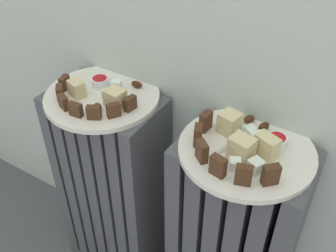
# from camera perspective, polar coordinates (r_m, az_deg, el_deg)

# --- Properties ---
(radiator_left) EXTENTS (0.29, 0.17, 0.62)m
(radiator_left) POSITION_cam_1_polar(r_m,az_deg,el_deg) (1.16, -7.85, -8.95)
(radiator_left) COLOR #47474C
(radiator_left) RESTS_ON ground_plane
(radiator_right) EXTENTS (0.29, 0.17, 0.62)m
(radiator_right) POSITION_cam_1_polar(r_m,az_deg,el_deg) (1.04, 9.03, -16.69)
(radiator_right) COLOR #47474C
(radiator_right) RESTS_ON ground_plane
(plate_left) EXTENTS (0.27, 0.27, 0.01)m
(plate_left) POSITION_cam_1_polar(r_m,az_deg,el_deg) (0.95, -9.48, 4.23)
(plate_left) COLOR silver
(plate_left) RESTS_ON radiator_left
(plate_right) EXTENTS (0.27, 0.27, 0.01)m
(plate_right) POSITION_cam_1_polar(r_m,az_deg,el_deg) (0.81, 11.24, -3.45)
(plate_right) COLOR silver
(plate_right) RESTS_ON radiator_right
(dark_cake_slice_left_0) EXTENTS (0.02, 0.03, 0.03)m
(dark_cake_slice_left_0) POSITION_cam_1_polar(r_m,az_deg,el_deg) (0.98, -14.70, 6.07)
(dark_cake_slice_left_0) COLOR #472B19
(dark_cake_slice_left_0) RESTS_ON plate_left
(dark_cake_slice_left_1) EXTENTS (0.03, 0.03, 0.03)m
(dark_cake_slice_left_1) POSITION_cam_1_polar(r_m,az_deg,el_deg) (0.95, -15.33, 4.69)
(dark_cake_slice_left_1) COLOR #472B19
(dark_cake_slice_left_1) RESTS_ON plate_left
(dark_cake_slice_left_2) EXTENTS (0.03, 0.02, 0.03)m
(dark_cake_slice_left_2) POSITION_cam_1_polar(r_m,az_deg,el_deg) (0.91, -14.83, 3.34)
(dark_cake_slice_left_2) COLOR #472B19
(dark_cake_slice_left_2) RESTS_ON plate_left
(dark_cake_slice_left_3) EXTENTS (0.03, 0.02, 0.03)m
(dark_cake_slice_left_3) POSITION_cam_1_polar(r_m,az_deg,el_deg) (0.88, -13.18, 2.33)
(dark_cake_slice_left_3) COLOR #472B19
(dark_cake_slice_left_3) RESTS_ON plate_left
(dark_cake_slice_left_4) EXTENTS (0.03, 0.03, 0.03)m
(dark_cake_slice_left_4) POSITION_cam_1_polar(r_m,az_deg,el_deg) (0.87, -10.66, 1.93)
(dark_cake_slice_left_4) COLOR #472B19
(dark_cake_slice_left_4) RESTS_ON plate_left
(dark_cake_slice_left_5) EXTENTS (0.03, 0.03, 0.03)m
(dark_cake_slice_left_5) POSITION_cam_1_polar(r_m,az_deg,el_deg) (0.87, -7.85, 2.26)
(dark_cake_slice_left_5) COLOR #472B19
(dark_cake_slice_left_5) RESTS_ON plate_left
(dark_cake_slice_left_6) EXTENTS (0.02, 0.03, 0.03)m
(dark_cake_slice_left_6) POSITION_cam_1_polar(r_m,az_deg,el_deg) (0.88, -5.48, 3.25)
(dark_cake_slice_left_6) COLOR #472B19
(dark_cake_slice_left_6) RESTS_ON plate_left
(marble_cake_slice_left_0) EXTENTS (0.05, 0.04, 0.04)m
(marble_cake_slice_left_0) POSITION_cam_1_polar(r_m,az_deg,el_deg) (0.90, -7.63, 4.03)
(marble_cake_slice_left_0) COLOR beige
(marble_cake_slice_left_0) RESTS_ON plate_left
(marble_cake_slice_left_1) EXTENTS (0.05, 0.04, 0.04)m
(marble_cake_slice_left_1) POSITION_cam_1_polar(r_m,az_deg,el_deg) (0.95, -13.03, 5.28)
(marble_cake_slice_left_1) COLOR beige
(marble_cake_slice_left_1) RESTS_ON plate_left
(turkish_delight_left_0) EXTENTS (0.02, 0.02, 0.02)m
(turkish_delight_left_0) POSITION_cam_1_polar(r_m,az_deg,el_deg) (0.93, -8.78, 4.61)
(turkish_delight_left_0) COLOR white
(turkish_delight_left_0) RESTS_ON plate_left
(turkish_delight_left_1) EXTENTS (0.03, 0.03, 0.02)m
(turkish_delight_left_1) POSITION_cam_1_polar(r_m,az_deg,el_deg) (0.96, -7.43, 5.89)
(turkish_delight_left_1) COLOR white
(turkish_delight_left_1) RESTS_ON plate_left
(medjool_date_left_0) EXTENTS (0.03, 0.02, 0.02)m
(medjool_date_left_0) POSITION_cam_1_polar(r_m,az_deg,el_deg) (0.96, -4.53, 6.00)
(medjool_date_left_0) COLOR #3D1E0F
(medjool_date_left_0) RESTS_ON plate_left
(medjool_date_left_1) EXTENTS (0.03, 0.03, 0.02)m
(medjool_date_left_1) POSITION_cam_1_polar(r_m,az_deg,el_deg) (0.90, -10.10, 2.73)
(medjool_date_left_1) COLOR #3D1E0F
(medjool_date_left_1) RESTS_ON plate_left
(jam_bowl_left) EXTENTS (0.04, 0.04, 0.02)m
(jam_bowl_left) POSITION_cam_1_polar(r_m,az_deg,el_deg) (0.98, -9.78, 6.34)
(jam_bowl_left) COLOR white
(jam_bowl_left) RESTS_ON plate_left
(dark_cake_slice_right_0) EXTENTS (0.02, 0.03, 0.04)m
(dark_cake_slice_right_0) POSITION_cam_1_polar(r_m,az_deg,el_deg) (0.82, 5.47, 0.66)
(dark_cake_slice_right_0) COLOR #472B19
(dark_cake_slice_right_0) RESTS_ON plate_right
(dark_cake_slice_right_1) EXTENTS (0.03, 0.03, 0.04)m
(dark_cake_slice_right_1) POSITION_cam_1_polar(r_m,az_deg,el_deg) (0.79, 4.34, -1.31)
(dark_cake_slice_right_1) COLOR #472B19
(dark_cake_slice_right_1) RESTS_ON plate_right
(dark_cake_slice_right_2) EXTENTS (0.03, 0.03, 0.04)m
(dark_cake_slice_right_2) POSITION_cam_1_polar(r_m,az_deg,el_deg) (0.75, 4.90, -3.65)
(dark_cake_slice_right_2) COLOR #472B19
(dark_cake_slice_right_2) RESTS_ON plate_right
(dark_cake_slice_right_3) EXTENTS (0.03, 0.02, 0.04)m
(dark_cake_slice_right_3) POSITION_cam_1_polar(r_m,az_deg,el_deg) (0.72, 7.24, -5.76)
(dark_cake_slice_right_3) COLOR #472B19
(dark_cake_slice_right_3) RESTS_ON plate_right
(dark_cake_slice_right_4) EXTENTS (0.03, 0.02, 0.04)m
(dark_cake_slice_right_4) POSITION_cam_1_polar(r_m,az_deg,el_deg) (0.71, 10.84, -6.96)
(dark_cake_slice_right_4) COLOR #472B19
(dark_cake_slice_right_4) RESTS_ON plate_right
(dark_cake_slice_right_5) EXTENTS (0.03, 0.03, 0.04)m
(dark_cake_slice_right_5) POSITION_cam_1_polar(r_m,az_deg,el_deg) (0.73, 14.61, -6.84)
(dark_cake_slice_right_5) COLOR #472B19
(dark_cake_slice_right_5) RESTS_ON plate_right
(marble_cake_slice_right_0) EXTENTS (0.05, 0.05, 0.05)m
(marble_cake_slice_right_0) POSITION_cam_1_polar(r_m,az_deg,el_deg) (0.76, 10.55, -3.17)
(marble_cake_slice_right_0) COLOR beige
(marble_cake_slice_right_0) RESTS_ON plate_right
(marble_cake_slice_right_1) EXTENTS (0.05, 0.05, 0.05)m
(marble_cake_slice_right_1) POSITION_cam_1_polar(r_m,az_deg,el_deg) (0.82, 8.86, 0.44)
(marble_cake_slice_right_1) COLOR beige
(marble_cake_slice_right_1) RESTS_ON plate_right
(marble_cake_slice_right_2) EXTENTS (0.05, 0.04, 0.05)m
(marble_cake_slice_right_2) POSITION_cam_1_polar(r_m,az_deg,el_deg) (0.78, 14.01, -2.88)
(marble_cake_slice_right_2) COLOR beige
(marble_cake_slice_right_2) RESTS_ON plate_right
(turkish_delight_right_0) EXTENTS (0.04, 0.04, 0.03)m
(turkish_delight_right_0) POSITION_cam_1_polar(r_m,az_deg,el_deg) (0.81, 12.68, -1.83)
(turkish_delight_right_0) COLOR white
(turkish_delight_right_0) RESTS_ON plate_right
(turkish_delight_right_1) EXTENTS (0.03, 0.03, 0.02)m
(turkish_delight_right_1) POSITION_cam_1_polar(r_m,az_deg,el_deg) (0.75, 12.55, -5.63)
(turkish_delight_right_1) COLOR white
(turkish_delight_right_1) RESTS_ON plate_right
(turkish_delight_right_2) EXTENTS (0.03, 0.03, 0.02)m
(turkish_delight_right_2) POSITION_cam_1_polar(r_m,az_deg,el_deg) (0.75, 9.64, -5.44)
(turkish_delight_right_2) COLOR white
(turkish_delight_right_2) RESTS_ON plate_right
(turkish_delight_right_3) EXTENTS (0.03, 0.03, 0.02)m
(turkish_delight_right_3) POSITION_cam_1_polar(r_m,az_deg,el_deg) (0.83, 11.73, -0.74)
(turkish_delight_right_3) COLOR white
(turkish_delight_right_3) RESTS_ON plate_right
(medjool_date_right_0) EXTENTS (0.03, 0.03, 0.02)m
(medjool_date_right_0) POSITION_cam_1_polar(r_m,az_deg,el_deg) (0.85, 13.67, -0.05)
(medjool_date_right_0) COLOR #3D1E0F
(medjool_date_right_0) RESTS_ON plate_right
(medjool_date_right_1) EXTENTS (0.03, 0.03, 0.01)m
(medjool_date_right_1) POSITION_cam_1_polar(r_m,az_deg,el_deg) (0.87, 11.62, 0.99)
(medjool_date_right_1) COLOR #3D1E0F
(medjool_date_right_1) RESTS_ON plate_right
(jam_bowl_right) EXTENTS (0.04, 0.04, 0.02)m
(jam_bowl_right) POSITION_cam_1_polar(r_m,az_deg,el_deg) (0.81, 15.37, -2.08)
(jam_bowl_right) COLOR white
(jam_bowl_right) RESTS_ON plate_right
(fork) EXTENTS (0.04, 0.09, 0.00)m
(fork) POSITION_cam_1_polar(r_m,az_deg,el_deg) (0.80, 8.66, -2.92)
(fork) COLOR #B7B7BC
(fork) RESTS_ON plate_right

